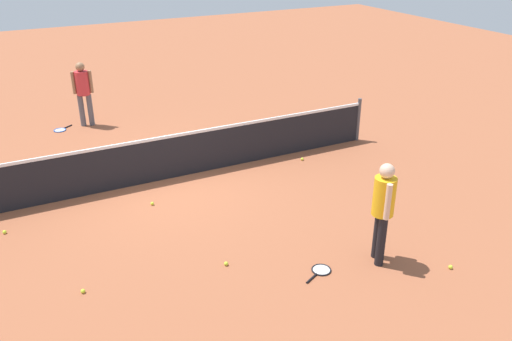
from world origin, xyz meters
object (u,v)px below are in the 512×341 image
object	(u,v)px
tennis_racket_near_player	(320,271)
tennis_ball_midcourt	(83,291)
tennis_ball_stray_left	(302,159)
tennis_ball_baseline	(226,264)
tennis_racket_far_player	(61,130)
tennis_ball_by_net	(451,267)
tennis_ball_stray_right	(5,232)
tennis_ball_near_player	(152,204)
player_near_side	(383,205)
player_far_side	(83,89)

from	to	relation	value
tennis_racket_near_player	tennis_ball_midcourt	world-z (taller)	tennis_ball_midcourt
tennis_ball_midcourt	tennis_ball_stray_left	bearing A→B (deg)	26.31
tennis_racket_near_player	tennis_ball_baseline	bearing A→B (deg)	147.08
tennis_racket_far_player	tennis_ball_by_net	bearing A→B (deg)	-63.75
tennis_ball_stray_right	tennis_ball_stray_left	bearing A→B (deg)	3.26
tennis_racket_near_player	tennis_ball_midcourt	bearing A→B (deg)	161.73
tennis_ball_near_player	tennis_ball_stray_right	size ratio (longest dim) A/B	1.00
tennis_ball_baseline	tennis_ball_near_player	bearing A→B (deg)	100.69
tennis_racket_near_player	tennis_ball_near_player	bearing A→B (deg)	117.66
tennis_ball_baseline	tennis_ball_by_net	bearing A→B (deg)	-28.30
tennis_ball_midcourt	tennis_ball_stray_left	xyz separation A→B (m)	(5.37, 2.65, 0.00)
tennis_ball_near_player	tennis_ball_baseline	world-z (taller)	same
player_near_side	tennis_ball_baseline	distance (m)	2.61
player_far_side	tennis_racket_far_player	bearing A→B (deg)	-174.79
tennis_ball_stray_right	tennis_ball_baseline	bearing A→B (deg)	-40.41
tennis_ball_near_player	tennis_racket_far_player	bearing A→B (deg)	100.71
tennis_racket_near_player	tennis_ball_stray_right	world-z (taller)	tennis_ball_stray_right
player_far_side	tennis_ball_midcourt	size ratio (longest dim) A/B	25.76
tennis_racket_near_player	tennis_ball_baseline	xyz separation A→B (m)	(-1.25, 0.81, 0.02)
tennis_ball_near_player	tennis_ball_stray_left	distance (m)	3.72
tennis_ball_stray_left	player_far_side	bearing A→B (deg)	130.47
tennis_ball_midcourt	tennis_racket_far_player	bearing A→B (deg)	84.15
tennis_racket_far_player	tennis_ball_by_net	distance (m)	10.22
tennis_ball_stray_left	tennis_ball_baseline	bearing A→B (deg)	-137.29
tennis_racket_far_player	tennis_ball_by_net	world-z (taller)	tennis_ball_by_net
player_far_side	tennis_ball_stray_right	xyz separation A→B (m)	(-2.37, -4.95, -0.98)
tennis_ball_stray_left	tennis_ball_stray_right	world-z (taller)	same
tennis_ball_midcourt	tennis_ball_stray_right	size ratio (longest dim) A/B	1.00
player_far_side	tennis_ball_by_net	size ratio (longest dim) A/B	25.76
tennis_ball_by_net	tennis_ball_stray_left	xyz separation A→B (m)	(0.11, 4.64, 0.00)
player_far_side	tennis_ball_baseline	world-z (taller)	player_far_side
player_near_side	tennis_ball_baseline	xyz separation A→B (m)	(-2.22, 0.96, -0.98)
tennis_racket_near_player	tennis_ball_by_net	xyz separation A→B (m)	(1.86, -0.86, 0.02)
player_near_side	tennis_ball_by_net	xyz separation A→B (m)	(0.88, -0.71, -0.98)
tennis_ball_by_net	tennis_ball_midcourt	xyz separation A→B (m)	(-5.25, 1.99, 0.00)
tennis_ball_near_player	tennis_ball_by_net	bearing A→B (deg)	-49.16
tennis_ball_by_net	player_far_side	bearing A→B (deg)	112.39
tennis_ball_by_net	tennis_racket_near_player	bearing A→B (deg)	155.05
tennis_ball_midcourt	tennis_ball_by_net	bearing A→B (deg)	-20.70
tennis_ball_near_player	tennis_ball_midcourt	world-z (taller)	same
tennis_ball_baseline	player_far_side	bearing A→B (deg)	95.28
tennis_ball_baseline	tennis_ball_stray_right	world-z (taller)	same
tennis_racket_near_player	tennis_ball_stray_right	xyz separation A→B (m)	(-4.31, 3.42, 0.02)
tennis_ball_near_player	tennis_ball_stray_right	world-z (taller)	same
tennis_ball_by_net	tennis_ball_midcourt	distance (m)	5.62
player_far_side	tennis_ball_stray_right	bearing A→B (deg)	-115.58
tennis_racket_near_player	tennis_ball_stray_right	bearing A→B (deg)	141.61
tennis_racket_near_player	player_near_side	bearing A→B (deg)	-9.10
player_far_side	tennis_ball_near_player	xyz separation A→B (m)	(0.24, -5.10, -0.98)
tennis_ball_stray_left	tennis_racket_far_player	bearing A→B (deg)	135.67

